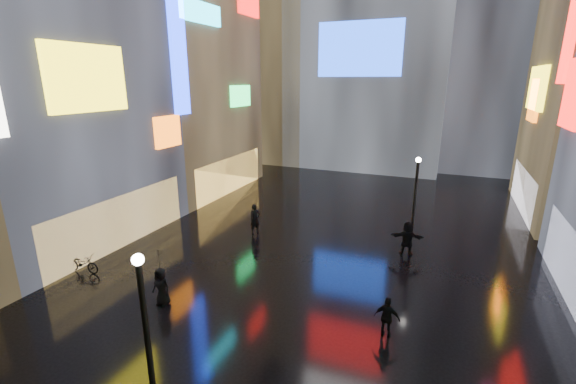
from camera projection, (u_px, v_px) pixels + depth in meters
The scene contains 12 objects.
ground at pixel (338, 237), 23.50m from camera, with size 140.00×140.00×0.00m, color black.
building_left_mid at pixel (28, 26), 20.68m from camera, with size 10.28×12.70×24.00m.
building_left_far at pixel (173, 57), 31.60m from camera, with size 10.28×12.00×22.00m.
tower_flank_left at pixel (275, 46), 44.50m from camera, with size 10.00×10.00×26.00m, color black.
lamp_near at pixel (147, 334), 9.84m from camera, with size 0.30×0.30×5.20m.
lamp_far at pixel (415, 197), 21.35m from camera, with size 0.30×0.30×5.20m.
pedestrian_3 at pixel (387, 317), 14.15m from camera, with size 0.94×0.39×1.60m, color black.
pedestrian_4 at pixel (161, 286), 16.21m from camera, with size 0.82×0.53×1.67m, color black.
pedestrian_5 at pixel (407, 239), 20.80m from camera, with size 1.77×0.56×1.91m, color black.
pedestrian_6 at pixel (255, 219), 23.74m from camera, with size 0.68×0.45×1.88m, color black.
umbrella_2 at pixel (159, 259), 15.85m from camera, with size 0.92×0.94×0.84m, color black.
bicycle at pixel (82, 263), 19.01m from camera, with size 0.64×1.82×0.96m, color black.
Camera 1 is at (5.50, -1.30, 9.21)m, focal length 24.00 mm.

